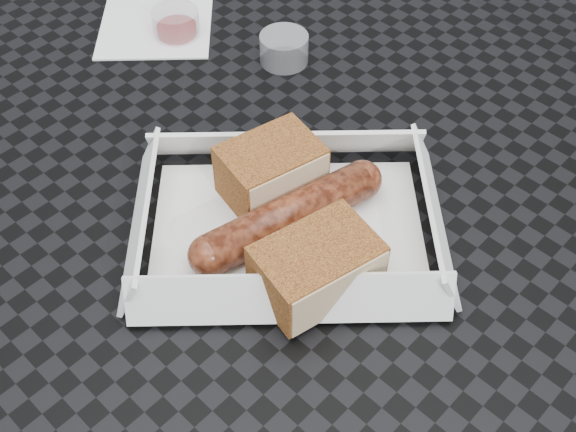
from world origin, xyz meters
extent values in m
cube|color=black|center=(0.00, 0.00, 0.74)|extent=(0.80, 0.80, 0.01)
cylinder|color=black|center=(-0.35, 0.35, 0.36)|extent=(0.03, 0.03, 0.73)
cylinder|color=black|center=(0.35, 0.35, 0.36)|extent=(0.03, 0.03, 0.73)
cube|color=white|center=(-0.04, -0.05, 0.75)|extent=(0.22, 0.15, 0.00)
cylinder|color=brown|center=(-0.04, -0.05, 0.77)|extent=(0.14, 0.11, 0.03)
sphere|color=brown|center=(0.03, -0.01, 0.77)|extent=(0.03, 0.03, 0.03)
sphere|color=brown|center=(-0.10, -0.09, 0.77)|extent=(0.03, 0.03, 0.03)
cube|color=brown|center=(-0.05, -0.01, 0.77)|extent=(0.10, 0.09, 0.05)
cube|color=brown|center=(-0.02, -0.11, 0.77)|extent=(0.11, 0.10, 0.05)
cylinder|color=red|center=(0.01, -0.08, 0.75)|extent=(0.02, 0.02, 0.00)
torus|color=white|center=(0.02, -0.08, 0.75)|extent=(0.02, 0.02, 0.00)
cube|color=#B2D17F|center=(0.02, -0.07, 0.75)|extent=(0.02, 0.02, 0.00)
cube|color=white|center=(-0.18, 0.25, 0.75)|extent=(0.12, 0.12, 0.00)
cylinder|color=maroon|center=(-0.15, 0.23, 0.76)|extent=(0.05, 0.05, 0.03)
cylinder|color=silver|center=(-0.04, 0.18, 0.76)|extent=(0.05, 0.05, 0.03)
camera|label=1|loc=(-0.05, -0.43, 1.20)|focal=45.00mm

